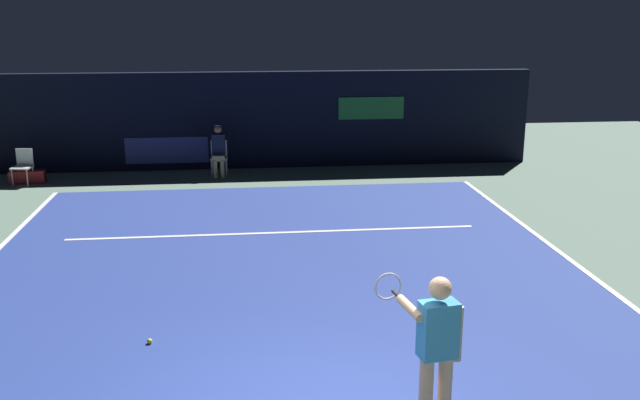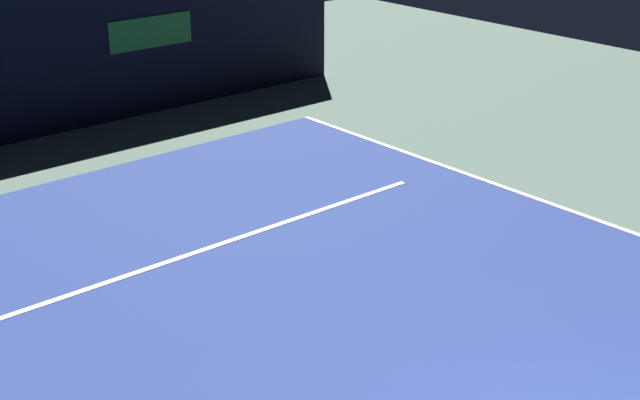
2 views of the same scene
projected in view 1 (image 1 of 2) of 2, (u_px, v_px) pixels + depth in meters
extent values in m
plane|color=slate|center=(280.00, 270.00, 11.53)|extent=(29.76, 29.76, 0.00)
cube|color=navy|center=(280.00, 270.00, 11.53)|extent=(10.04, 11.36, 0.01)
cube|color=white|center=(567.00, 258.00, 12.06)|extent=(0.10, 11.36, 0.01)
cube|color=white|center=(274.00, 233.00, 13.43)|extent=(7.83, 0.10, 0.01)
cube|color=black|center=(263.00, 120.00, 18.94)|extent=(14.77, 0.30, 2.60)
cube|color=navy|center=(167.00, 150.00, 18.70)|extent=(2.20, 0.04, 0.70)
cube|color=#1E6B2D|center=(371.00, 108.00, 19.03)|extent=(1.80, 0.04, 0.60)
cylinder|color=#DBAD89|center=(444.00, 398.00, 6.84)|extent=(0.14, 0.14, 0.92)
cube|color=#338CD1|center=(438.00, 330.00, 6.62)|extent=(0.39, 0.28, 0.56)
sphere|color=#DBAD89|center=(440.00, 288.00, 6.51)|extent=(0.22, 0.22, 0.22)
cylinder|color=#DBAD89|center=(410.00, 308.00, 6.73)|extent=(0.17, 0.51, 0.09)
cylinder|color=#DBAD89|center=(458.00, 334.00, 6.72)|extent=(0.09, 0.09, 0.56)
cylinder|color=black|center=(398.00, 297.00, 7.01)|extent=(0.08, 0.30, 0.03)
torus|color=#B2B2B7|center=(388.00, 286.00, 7.27)|extent=(0.30, 0.08, 0.30)
cube|color=white|center=(219.00, 158.00, 18.12)|extent=(0.45, 0.41, 0.04)
cube|color=white|center=(219.00, 148.00, 18.26)|extent=(0.42, 0.04, 0.42)
cylinder|color=#B2B2B7|center=(212.00, 168.00, 18.00)|extent=(0.03, 0.03, 0.46)
cylinder|color=#B2B2B7|center=(226.00, 168.00, 18.04)|extent=(0.03, 0.03, 0.46)
cylinder|color=#B2B2B7|center=(212.00, 166.00, 18.33)|extent=(0.03, 0.03, 0.46)
cylinder|color=#B2B2B7|center=(227.00, 165.00, 18.36)|extent=(0.03, 0.03, 0.46)
cube|color=tan|center=(219.00, 157.00, 18.04)|extent=(0.33, 0.41, 0.14)
cylinder|color=tan|center=(215.00, 169.00, 17.92)|extent=(0.11, 0.11, 0.46)
cylinder|color=tan|center=(222.00, 169.00, 17.94)|extent=(0.11, 0.11, 0.46)
cube|color=#141933|center=(218.00, 144.00, 18.07)|extent=(0.34, 0.23, 0.52)
sphere|color=#8C6647|center=(218.00, 129.00, 17.97)|extent=(0.20, 0.20, 0.20)
cylinder|color=#141933|center=(218.00, 126.00, 17.94)|extent=(0.19, 0.19, 0.04)
cube|color=white|center=(22.00, 168.00, 17.12)|extent=(0.50, 0.46, 0.04)
cube|color=white|center=(25.00, 157.00, 17.25)|extent=(0.42, 0.09, 0.42)
cylinder|color=#B2B2B7|center=(12.00, 178.00, 17.02)|extent=(0.03, 0.03, 0.44)
cylinder|color=#B2B2B7|center=(27.00, 178.00, 17.00)|extent=(0.03, 0.03, 0.44)
cylinder|color=#B2B2B7|center=(19.00, 175.00, 17.35)|extent=(0.03, 0.03, 0.44)
cylinder|color=#B2B2B7|center=(33.00, 175.00, 17.33)|extent=(0.03, 0.03, 0.44)
sphere|color=#CCE033|center=(150.00, 341.00, 8.93)|extent=(0.07, 0.07, 0.07)
cube|color=maroon|center=(28.00, 177.00, 17.40)|extent=(0.86, 0.38, 0.32)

